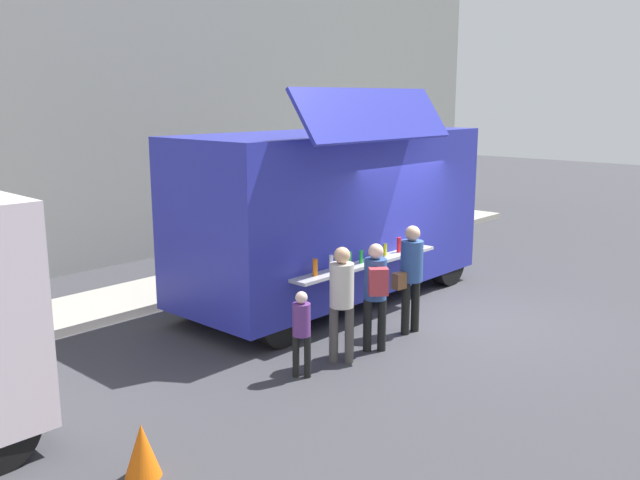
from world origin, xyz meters
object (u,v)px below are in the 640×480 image
object	(u,v)px
trash_bin	(377,227)
customer_mid_with_backpack	(376,287)
customer_front_ordering	(411,270)
child_near_queue	(302,326)
customer_rear_waiting	(342,294)
food_truck_main	(334,211)
traffic_cone_orange	(142,450)

from	to	relation	value
trash_bin	customer_mid_with_backpack	distance (m)	7.44
customer_front_ordering	child_near_queue	bearing A→B (deg)	95.75
customer_front_ordering	customer_rear_waiting	bearing A→B (deg)	96.99
food_truck_main	customer_rear_waiting	bearing A→B (deg)	-136.74
traffic_cone_orange	customer_front_ordering	size ratio (longest dim) A/B	0.32
food_truck_main	customer_mid_with_backpack	xyz separation A→B (m)	(-1.57, -2.13, -0.68)
food_truck_main	customer_mid_with_backpack	distance (m)	2.73
food_truck_main	trash_bin	world-z (taller)	food_truck_main
child_near_queue	trash_bin	bearing A→B (deg)	-3.68
food_truck_main	child_near_queue	distance (m)	3.66
food_truck_main	customer_front_ordering	size ratio (longest dim) A/B	3.54
food_truck_main	trash_bin	distance (m)	5.10
customer_rear_waiting	customer_mid_with_backpack	bearing A→B (deg)	-44.76
customer_rear_waiting	traffic_cone_orange	bearing A→B (deg)	151.71
food_truck_main	customer_mid_with_backpack	size ratio (longest dim) A/B	3.78
food_truck_main	customer_front_ordering	xyz separation A→B (m)	(-0.55, -2.04, -0.64)
traffic_cone_orange	trash_bin	bearing A→B (deg)	25.28
customer_mid_with_backpack	customer_front_ordering	bearing A→B (deg)	-41.58
trash_bin	customer_front_ordering	size ratio (longest dim) A/B	0.51
trash_bin	child_near_queue	bearing A→B (deg)	-149.69
trash_bin	customer_mid_with_backpack	size ratio (longest dim) A/B	0.55
traffic_cone_orange	customer_rear_waiting	world-z (taller)	customer_rear_waiting
trash_bin	customer_rear_waiting	distance (m)	7.90
traffic_cone_orange	customer_front_ordering	world-z (taller)	customer_front_ordering
customer_front_ordering	customer_mid_with_backpack	size ratio (longest dim) A/B	1.07
customer_rear_waiting	child_near_queue	bearing A→B (deg)	140.14
traffic_cone_orange	child_near_queue	world-z (taller)	child_near_queue
traffic_cone_orange	trash_bin	world-z (taller)	trash_bin
trash_bin	customer_rear_waiting	bearing A→B (deg)	-146.58
customer_mid_with_backpack	child_near_queue	distance (m)	1.41
customer_front_ordering	customer_mid_with_backpack	world-z (taller)	customer_front_ordering
customer_rear_waiting	child_near_queue	distance (m)	0.80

